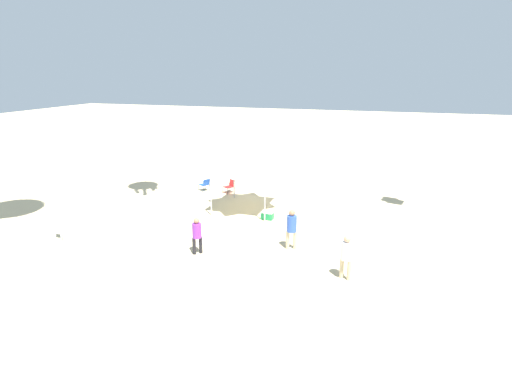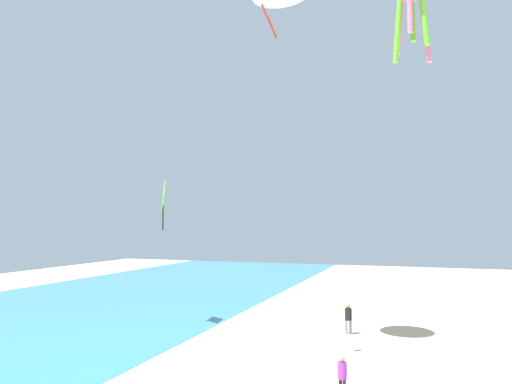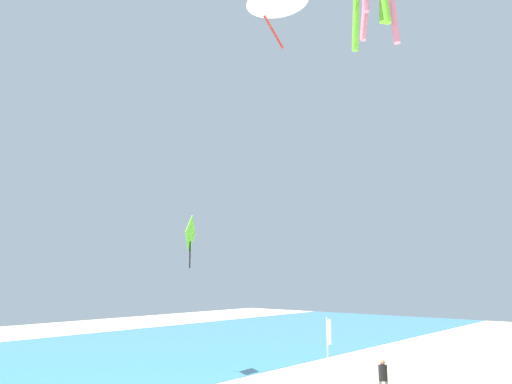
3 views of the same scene
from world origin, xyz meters
TOP-DOWN VIEW (x-y plane):
  - banner_flag at (6.01, 9.13)m, footprint 0.36×0.06m
  - person_watching_sky at (10.81, 8.98)m, footprint 0.45×0.45m
  - person_beachcomber at (0.11, 7.75)m, footprint 0.38×0.38m
  - kite_diamond_lime at (9.12, 21.47)m, footprint 2.07×1.33m

SIDE VIEW (x-z plane):
  - person_beachcomber at x=0.11m, z-range 0.14..1.75m
  - person_watching_sky at x=10.81m, z-range 0.16..2.06m
  - banner_flag at x=6.01m, z-range 0.42..4.65m
  - kite_diamond_lime at x=9.12m, z-range 6.90..10.36m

